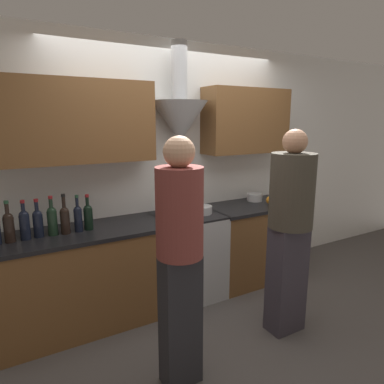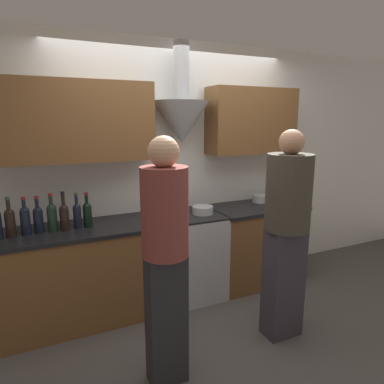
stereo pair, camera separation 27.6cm
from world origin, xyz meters
The scene contains 18 objects.
ground_plane centered at (0.00, 0.00, 0.00)m, with size 12.00×12.00×0.00m, color #4C4744.
wall_back centered at (-0.07, 0.61, 1.47)m, with size 8.40×0.56×2.60m.
counter_left centered at (-1.04, 0.34, 0.44)m, with size 1.44×0.62×0.88m.
counter_right centered at (0.83, 0.34, 0.44)m, with size 1.03×0.62×0.88m.
stove_range centered at (0.00, 0.34, 0.44)m, with size 0.66×0.60×0.88m.
wine_bottle_1 centered at (-1.58, 0.33, 1.01)m, with size 0.08×0.08×0.33m.
wine_bottle_2 centered at (-1.47, 0.34, 1.01)m, with size 0.08×0.08×0.32m.
wine_bottle_3 centered at (-1.37, 0.35, 1.01)m, with size 0.08×0.08×0.32m.
wine_bottle_4 centered at (-1.26, 0.35, 1.02)m, with size 0.08×0.08×0.33m.
wine_bottle_5 centered at (-1.17, 0.33, 1.01)m, with size 0.08×0.08×0.34m.
wine_bottle_6 centered at (-1.06, 0.33, 1.01)m, with size 0.07×0.07×0.32m.
wine_bottle_7 centered at (-0.97, 0.35, 1.01)m, with size 0.08×0.08×0.31m.
stock_pot centered at (-0.15, 0.35, 0.96)m, with size 0.24×0.24×0.15m.
mixing_bowl centered at (0.15, 0.30, 0.92)m, with size 0.21×0.21×0.08m.
orange_fruit centered at (1.03, 0.26, 0.92)m, with size 0.09×0.09×0.09m.
saucepan centered at (0.97, 0.46, 0.92)m, with size 0.18×0.18×0.09m.
person_foreground_left centered at (-0.63, -0.70, 0.96)m, with size 0.31×0.31×1.72m.
person_foreground_right centered at (0.45, -0.61, 0.96)m, with size 0.36×0.36×1.75m.
Camera 1 is at (-1.60, -2.57, 1.82)m, focal length 32.00 mm.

